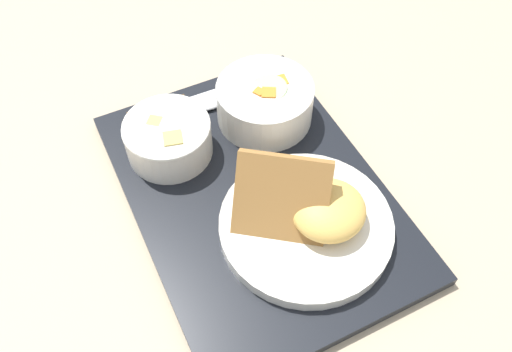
{
  "coord_description": "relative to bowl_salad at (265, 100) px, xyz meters",
  "views": [
    {
      "loc": [
        0.34,
        -0.19,
        0.57
      ],
      "look_at": [
        0.0,
        0.0,
        0.05
      ],
      "focal_mm": 38.0,
      "sensor_mm": 36.0,
      "label": 1
    }
  ],
  "objects": [
    {
      "name": "knife",
      "position": [
        -0.08,
        -0.1,
        -0.03
      ],
      "size": [
        0.03,
        0.2,
        0.01
      ],
      "rotation": [
        0.0,
        0.0,
        1.49
      ],
      "color": "silver",
      "rests_on": "serving_tray"
    },
    {
      "name": "serving_tray",
      "position": [
        0.1,
        -0.07,
        -0.04
      ],
      "size": [
        0.44,
        0.32,
        0.02
      ],
      "color": "black",
      "rests_on": "ground_plane"
    },
    {
      "name": "ground_plane",
      "position": [
        0.1,
        -0.07,
        -0.05
      ],
      "size": [
        4.0,
        4.0,
        0.0
      ],
      "primitive_type": "plane",
      "color": "tan"
    },
    {
      "name": "bowl_salad",
      "position": [
        0.0,
        0.0,
        0.0
      ],
      "size": [
        0.13,
        0.13,
        0.06
      ],
      "color": "silver",
      "rests_on": "serving_tray"
    },
    {
      "name": "plate_main",
      "position": [
        0.18,
        -0.05,
        -0.01
      ],
      "size": [
        0.21,
        0.21,
        0.1
      ],
      "color": "silver",
      "rests_on": "serving_tray"
    },
    {
      "name": "spoon",
      "position": [
        -0.06,
        -0.08,
        -0.03
      ],
      "size": [
        0.03,
        0.14,
        0.01
      ],
      "rotation": [
        0.0,
        0.0,
        1.53
      ],
      "color": "silver",
      "rests_on": "serving_tray"
    },
    {
      "name": "bowl_soup",
      "position": [
        -0.01,
        -0.14,
        -0.0
      ],
      "size": [
        0.11,
        0.11,
        0.05
      ],
      "color": "silver",
      "rests_on": "serving_tray"
    }
  ]
}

